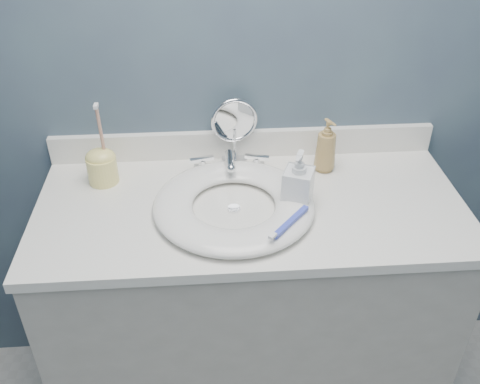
{
  "coord_description": "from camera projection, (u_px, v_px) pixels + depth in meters",
  "views": [
    {
      "loc": [
        -0.12,
        -0.25,
        1.77
      ],
      "look_at": [
        -0.03,
        0.94,
        0.94
      ],
      "focal_mm": 40.0,
      "sensor_mm": 36.0,
      "label": 1
    }
  ],
  "objects": [
    {
      "name": "back_wall",
      "position": [
        244.0,
        60.0,
        1.56
      ],
      "size": [
        2.2,
        0.02,
        2.4
      ],
      "primitive_type": "cube",
      "color": "#3F4B5F",
      "rests_on": "ground"
    },
    {
      "name": "vanity_cabinet",
      "position": [
        249.0,
        313.0,
        1.78
      ],
      "size": [
        1.2,
        0.55,
        0.85
      ],
      "primitive_type": "cube",
      "color": "beige",
      "rests_on": "ground"
    },
    {
      "name": "countertop",
      "position": [
        251.0,
        207.0,
        1.53
      ],
      "size": [
        1.22,
        0.57,
        0.03
      ],
      "primitive_type": "cube",
      "color": "white",
      "rests_on": "vanity_cabinet"
    },
    {
      "name": "backsplash",
      "position": [
        244.0,
        144.0,
        1.71
      ],
      "size": [
        1.22,
        0.02,
        0.09
      ],
      "primitive_type": "cube",
      "color": "white",
      "rests_on": "countertop"
    },
    {
      "name": "basin",
      "position": [
        234.0,
        204.0,
        1.48
      ],
      "size": [
        0.45,
        0.45,
        0.04
      ],
      "primitive_type": null,
      "color": "white",
      "rests_on": "countertop"
    },
    {
      "name": "drain",
      "position": [
        234.0,
        209.0,
        1.49
      ],
      "size": [
        0.04,
        0.04,
        0.01
      ],
      "primitive_type": "cylinder",
      "color": "silver",
      "rests_on": "countertop"
    },
    {
      "name": "faucet",
      "position": [
        230.0,
        164.0,
        1.64
      ],
      "size": [
        0.25,
        0.13,
        0.07
      ],
      "color": "silver",
      "rests_on": "countertop"
    },
    {
      "name": "makeup_mirror",
      "position": [
        234.0,
        128.0,
        1.65
      ],
      "size": [
        0.15,
        0.08,
        0.22
      ],
      "rotation": [
        0.0,
        0.0,
        0.14
      ],
      "color": "silver",
      "rests_on": "countertop"
    },
    {
      "name": "soap_bottle_amber",
      "position": [
        326.0,
        145.0,
        1.62
      ],
      "size": [
        0.09,
        0.09,
        0.17
      ],
      "primitive_type": "imported",
      "rotation": [
        0.0,
        0.0,
        0.43
      ],
      "color": "#A9884C",
      "rests_on": "countertop"
    },
    {
      "name": "soap_bottle_clear",
      "position": [
        298.0,
        180.0,
        1.46
      ],
      "size": [
        0.1,
        0.1,
        0.17
      ],
      "primitive_type": "imported",
      "rotation": [
        0.0,
        0.0,
        -0.38
      ],
      "color": "silver",
      "rests_on": "countertop"
    },
    {
      "name": "toothbrush_holder",
      "position": [
        102.0,
        165.0,
        1.58
      ],
      "size": [
        0.09,
        0.09,
        0.26
      ],
      "rotation": [
        0.0,
        0.0,
        0.07
      ],
      "color": "#F6E67B",
      "rests_on": "countertop"
    },
    {
      "name": "toothbrush_lying",
      "position": [
        289.0,
        223.0,
        1.37
      ],
      "size": [
        0.12,
        0.14,
        0.02
      ],
      "rotation": [
        0.0,
        0.0,
        0.86
      ],
      "color": "blue",
      "rests_on": "basin"
    }
  ]
}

